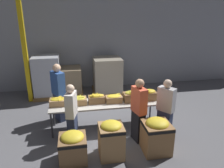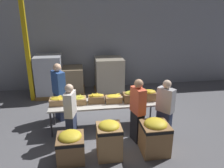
{
  "view_description": "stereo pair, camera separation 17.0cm",
  "coord_description": "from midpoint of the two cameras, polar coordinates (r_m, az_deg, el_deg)",
  "views": [
    {
      "loc": [
        -0.77,
        -5.38,
        3.16
      ],
      "look_at": [
        0.23,
        0.26,
        1.17
      ],
      "focal_mm": 35.0,
      "sensor_mm": 36.0,
      "label": 1
    },
    {
      "loc": [
        -0.61,
        -5.41,
        3.16
      ],
      "look_at": [
        0.23,
        0.26,
        1.17
      ],
      "focal_mm": 35.0,
      "sensor_mm": 36.0,
      "label": 2
    }
  ],
  "objects": [
    {
      "name": "banana_box_4",
      "position": [
        5.99,
        5.89,
        -3.2
      ],
      "size": [
        0.44,
        0.32,
        0.31
      ],
      "color": "olive",
      "rests_on": "sorting_table"
    },
    {
      "name": "donation_bin_1",
      "position": [
        4.94,
        0.24,
        -13.99
      ],
      "size": [
        0.54,
        0.54,
        0.86
      ],
      "color": "#A37A4C",
      "rests_on": "ground_plane"
    },
    {
      "name": "banana_box_5",
      "position": [
        6.16,
        10.29,
        -2.78
      ],
      "size": [
        0.45,
        0.33,
        0.31
      ],
      "color": "olive",
      "rests_on": "sorting_table"
    },
    {
      "name": "volunteer_2",
      "position": [
        6.51,
        -12.89,
        -2.16
      ],
      "size": [
        0.43,
        0.51,
        1.71
      ],
      "rotation": [
        0.0,
        0.0,
        -1.05
      ],
      "color": "#2D3856",
      "rests_on": "ground_plane"
    },
    {
      "name": "volunteer_1",
      "position": [
        5.64,
        14.49,
        -6.58
      ],
      "size": [
        0.42,
        0.46,
        1.55
      ],
      "rotation": [
        0.0,
        0.0,
        2.23
      ],
      "color": "#2D3856",
      "rests_on": "ground_plane"
    },
    {
      "name": "pallet_stack_1",
      "position": [
        8.44,
        -15.48,
        1.93
      ],
      "size": [
        1.02,
        1.02,
        1.55
      ],
      "color": "olive",
      "rests_on": "ground_plane"
    },
    {
      "name": "volunteer_3",
      "position": [
        5.38,
        7.6,
        -7.04
      ],
      "size": [
        0.31,
        0.47,
        1.62
      ],
      "rotation": [
        0.0,
        0.0,
        1.81
      ],
      "color": "black",
      "rests_on": "ground_plane"
    },
    {
      "name": "ground_plane",
      "position": [
        6.29,
        -1.0,
        -11.02
      ],
      "size": [
        30.0,
        30.0,
        0.0
      ],
      "primitive_type": "plane",
      "color": "slate"
    },
    {
      "name": "wall_back",
      "position": [
        8.94,
        -4.0,
        11.62
      ],
      "size": [
        16.0,
        0.08,
        4.0
      ],
      "color": "#9399A3",
      "rests_on": "ground_plane"
    },
    {
      "name": "volunteer_0",
      "position": [
        5.4,
        -9.83,
        -7.68
      ],
      "size": [
        0.29,
        0.44,
        1.51
      ],
      "rotation": [
        0.0,
        0.0,
        1.32
      ],
      "color": "#2D3856",
      "rests_on": "ground_plane"
    },
    {
      "name": "sorting_table",
      "position": [
        5.97,
        -1.04,
        -5.25
      ],
      "size": [
        2.97,
        0.76,
        0.74
      ],
      "color": "beige",
      "rests_on": "ground_plane"
    },
    {
      "name": "pallet_stack_2",
      "position": [
        8.64,
        -10.16,
        0.9
      ],
      "size": [
        1.04,
        1.04,
        1.03
      ],
      "color": "olive",
      "rests_on": "ground_plane"
    },
    {
      "name": "support_pillar",
      "position": [
        7.94,
        -20.86,
        9.49
      ],
      "size": [
        0.14,
        0.14,
        4.0
      ],
      "color": "yellow",
      "rests_on": "ground_plane"
    },
    {
      "name": "pallet_stack_0",
      "position": [
        8.46,
        -0.19,
        2.13
      ],
      "size": [
        1.13,
        1.13,
        1.39
      ],
      "color": "olive",
      "rests_on": "ground_plane"
    },
    {
      "name": "donation_bin_2",
      "position": [
        5.19,
        12.07,
        -12.93
      ],
      "size": [
        0.61,
        0.61,
        0.83
      ],
      "color": "olive",
      "rests_on": "ground_plane"
    },
    {
      "name": "banana_box_2",
      "position": [
        5.92,
        -3.33,
        -3.71
      ],
      "size": [
        0.44,
        0.26,
        0.27
      ],
      "color": "olive",
      "rests_on": "sorting_table"
    },
    {
      "name": "banana_box_3",
      "position": [
        5.93,
        1.24,
        -3.78
      ],
      "size": [
        0.44,
        0.28,
        0.22
      ],
      "color": "#A37A4C",
      "rests_on": "sorting_table"
    },
    {
      "name": "donation_bin_0",
      "position": [
        4.96,
        -9.74,
        -15.5
      ],
      "size": [
        0.59,
        0.59,
        0.69
      ],
      "color": "olive",
      "rests_on": "ground_plane"
    },
    {
      "name": "banana_box_1",
      "position": [
        5.91,
        -7.93,
        -4.1
      ],
      "size": [
        0.42,
        0.35,
        0.22
      ],
      "color": "#A37A4C",
      "rests_on": "sorting_table"
    },
    {
      "name": "banana_box_0",
      "position": [
        5.96,
        -13.12,
        -4.27
      ],
      "size": [
        0.44,
        0.32,
        0.23
      ],
      "color": "tan",
      "rests_on": "sorting_table"
    }
  ]
}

